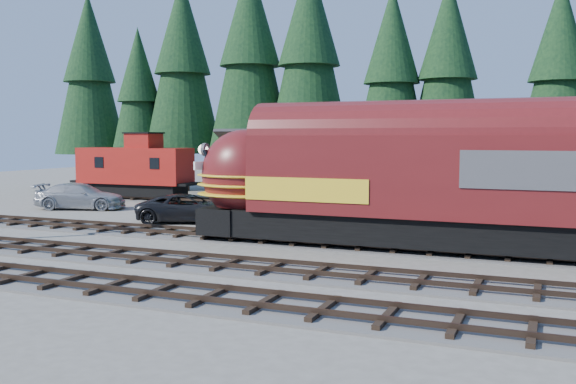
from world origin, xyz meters
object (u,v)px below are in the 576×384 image
at_px(caboose, 135,169).
at_px(pickup_truck_b, 81,196).
at_px(pickup_truck_a, 188,208).
at_px(depot, 345,172).
at_px(locomotive, 375,184).

xyz_separation_m(caboose, pickup_truck_b, (0.57, -6.87, -1.52)).
height_order(pickup_truck_a, pickup_truck_b, pickup_truck_b).
height_order(caboose, pickup_truck_b, caboose).
height_order(depot, locomotive, depot).
distance_m(depot, caboose, 20.73).
bearing_deg(locomotive, depot, 117.72).
bearing_deg(pickup_truck_b, locomotive, -125.19).
bearing_deg(caboose, pickup_truck_b, -85.24).
relative_size(depot, caboose, 1.40).
distance_m(pickup_truck_a, pickup_truck_b, 10.52).
xyz_separation_m(depot, pickup_truck_a, (-8.62, -2.22, -2.16)).
distance_m(depot, pickup_truck_b, 18.88).
bearing_deg(caboose, locomotive, -31.62).
xyz_separation_m(pickup_truck_a, pickup_truck_b, (-10.13, 2.84, 0.06)).
bearing_deg(pickup_truck_a, caboose, 25.93).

